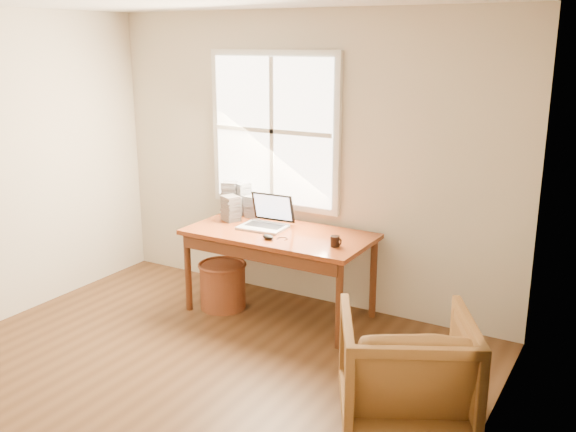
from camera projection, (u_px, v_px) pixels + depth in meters
name	position (u px, v px, depth m)	size (l,w,h in m)	color
room_shell	(141.00, 210.00, 3.99)	(4.04, 4.54, 2.64)	#52331C
desk	(279.00, 234.00, 5.50)	(1.60, 0.80, 0.04)	brown
armchair	(406.00, 369.00, 3.97)	(0.79, 0.81, 0.74)	brown
wicker_stool	(223.00, 286.00, 5.76)	(0.41, 0.41, 0.41)	brown
laptop	(263.00, 211.00, 5.55)	(0.42, 0.44, 0.31)	#B6B9BE
mouse	(268.00, 237.00, 5.29)	(0.12, 0.07, 0.04)	black
coffee_mug	(335.00, 241.00, 5.10)	(0.08, 0.08, 0.09)	black
cd_stack_a	(242.00, 198.00, 6.03)	(0.15, 0.13, 0.30)	#ABAFB7
cd_stack_b	(231.00, 208.00, 5.81)	(0.15, 0.13, 0.23)	#29292E
cd_stack_c	(229.00, 198.00, 6.02)	(0.14, 0.12, 0.31)	#A2A1AF
cd_stack_d	(255.00, 207.00, 5.94)	(0.15, 0.14, 0.20)	#B0B3BC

